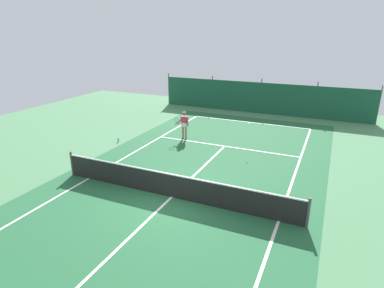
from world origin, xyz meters
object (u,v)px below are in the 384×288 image
object	(u,v)px
tennis_net	(172,185)
tennis_ball_near_player	(204,183)
tennis_player	(184,123)
parked_car	(247,96)
tennis_ball_midcourt	(166,136)
tennis_ball_by_sideline	(247,162)
water_bottle	(118,140)

from	to	relation	value
tennis_net	tennis_ball_near_player	distance (m)	1.82
tennis_player	parked_car	world-z (taller)	parked_car
tennis_net	tennis_ball_midcourt	xyz separation A→B (m)	(-3.87, 6.63, -0.48)
tennis_ball_midcourt	tennis_ball_by_sideline	bearing A→B (deg)	-19.76
tennis_ball_by_sideline	parked_car	world-z (taller)	parked_car
tennis_ball_midcourt	tennis_net	bearing A→B (deg)	-59.76
tennis_ball_near_player	tennis_ball_by_sideline	xyz separation A→B (m)	(1.08, 2.99, 0.00)
tennis_net	tennis_ball_near_player	bearing A→B (deg)	66.53
tennis_ball_near_player	tennis_player	bearing A→B (deg)	123.49
tennis_ball_near_player	tennis_ball_midcourt	bearing A→B (deg)	132.33
tennis_ball_midcourt	tennis_player	bearing A→B (deg)	3.49
tennis_ball_midcourt	tennis_ball_by_sideline	world-z (taller)	same
tennis_player	parked_car	bearing A→B (deg)	-88.45
tennis_player	parked_car	size ratio (longest dim) A/B	0.39
tennis_player	tennis_ball_near_player	bearing A→B (deg)	130.75
tennis_net	tennis_ball_by_sideline	world-z (taller)	tennis_net
tennis_net	water_bottle	size ratio (longest dim) A/B	42.17
parked_car	water_bottle	bearing A→B (deg)	-109.98
parked_car	water_bottle	distance (m)	13.21
tennis_net	tennis_ball_near_player	size ratio (longest dim) A/B	153.33
tennis_ball_by_sideline	tennis_ball_midcourt	bearing A→B (deg)	160.24
tennis_ball_near_player	parked_car	distance (m)	15.62
tennis_net	tennis_player	size ratio (longest dim) A/B	6.17
tennis_ball_near_player	parked_car	size ratio (longest dim) A/B	0.02
tennis_ball_by_sideline	water_bottle	bearing A→B (deg)	-179.80
tennis_ball_near_player	water_bottle	xyz separation A→B (m)	(-6.63, 2.96, 0.09)
tennis_ball_by_sideline	water_bottle	world-z (taller)	water_bottle
tennis_net	tennis_ball_midcourt	bearing A→B (deg)	120.24
tennis_ball_midcourt	parked_car	bearing A→B (deg)	77.89
tennis_net	water_bottle	xyz separation A→B (m)	(-5.93, 4.58, -0.39)
tennis_net	tennis_ball_by_sideline	distance (m)	4.96
tennis_ball_midcourt	parked_car	distance (m)	10.68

